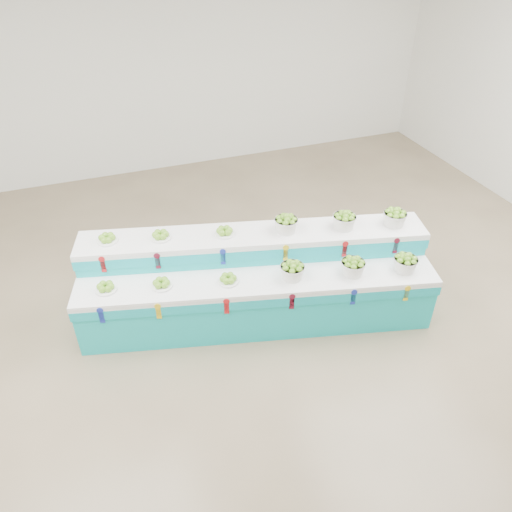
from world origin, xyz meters
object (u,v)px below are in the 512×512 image
object	(u,v)px
display_stand	(256,280)
basket_upper_right	(395,217)
basket_lower_left	(292,270)
plate_upper_mid	(161,235)

from	to	relation	value
display_stand	basket_upper_right	distance (m)	1.82
basket_lower_left	basket_upper_right	bearing A→B (deg)	7.37
basket_upper_right	display_stand	bearing A→B (deg)	174.67
display_stand	basket_lower_left	bearing A→B (deg)	-33.76
plate_upper_mid	basket_upper_right	world-z (taller)	basket_upper_right
display_stand	plate_upper_mid	world-z (taller)	plate_upper_mid
plate_upper_mid	basket_upper_right	xyz separation A→B (m)	(2.69, -0.66, 0.05)
display_stand	plate_upper_mid	distance (m)	1.24
basket_lower_left	basket_upper_right	xyz separation A→B (m)	(1.39, 0.18, 0.30)
display_stand	basket_upper_right	xyz separation A→B (m)	(1.70, -0.16, 0.62)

